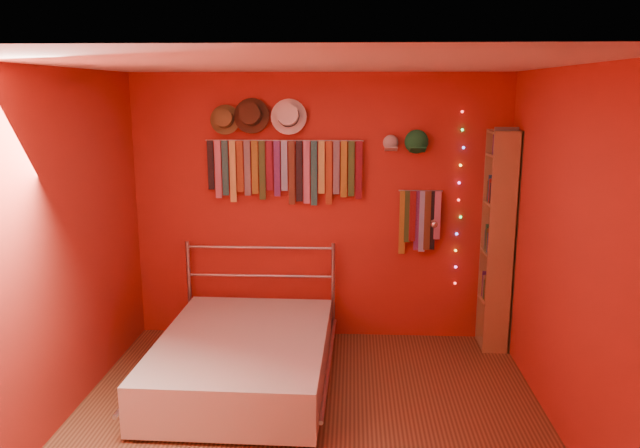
% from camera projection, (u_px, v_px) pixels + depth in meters
% --- Properties ---
extents(ground, '(3.50, 3.50, 0.00)m').
position_uv_depth(ground, '(307.00, 428.00, 4.41)').
color(ground, '#4F2E1B').
rests_on(ground, ground).
extents(back_wall, '(3.50, 0.02, 2.50)m').
position_uv_depth(back_wall, '(320.00, 208.00, 5.86)').
color(back_wall, '#A82B1B').
rests_on(back_wall, ground).
extents(right_wall, '(0.02, 3.50, 2.50)m').
position_uv_depth(right_wall, '(574.00, 261.00, 4.06)').
color(right_wall, '#A82B1B').
rests_on(right_wall, ground).
extents(left_wall, '(0.02, 3.50, 2.50)m').
position_uv_depth(left_wall, '(50.00, 254.00, 4.24)').
color(left_wall, '#A82B1B').
rests_on(left_wall, ground).
extents(ceiling, '(3.50, 3.50, 0.02)m').
position_uv_depth(ceiling, '(305.00, 64.00, 3.88)').
color(ceiling, white).
rests_on(ceiling, back_wall).
extents(tie_rack, '(1.45, 0.03, 0.60)m').
position_uv_depth(tie_rack, '(285.00, 168.00, 5.73)').
color(tie_rack, '#AFAFB4').
rests_on(tie_rack, back_wall).
extents(small_tie_rack, '(0.40, 0.03, 0.60)m').
position_uv_depth(small_tie_rack, '(420.00, 219.00, 5.76)').
color(small_tie_rack, '#AFAFB4').
rests_on(small_tie_rack, back_wall).
extents(fedora_olive, '(0.27, 0.15, 0.27)m').
position_uv_depth(fedora_olive, '(224.00, 119.00, 5.63)').
color(fedora_olive, brown).
rests_on(fedora_olive, back_wall).
extents(fedora_brown, '(0.32, 0.18, 0.32)m').
position_uv_depth(fedora_brown, '(251.00, 115.00, 5.61)').
color(fedora_brown, '#422717').
rests_on(fedora_brown, back_wall).
extents(fedora_white, '(0.33, 0.18, 0.32)m').
position_uv_depth(fedora_white, '(288.00, 116.00, 5.59)').
color(fedora_white, white).
rests_on(fedora_white, back_wall).
extents(cap_white, '(0.16, 0.20, 0.16)m').
position_uv_depth(cap_white, '(391.00, 143.00, 5.64)').
color(cap_white, beige).
rests_on(cap_white, back_wall).
extents(cap_green, '(0.20, 0.25, 0.20)m').
position_uv_depth(cap_green, '(416.00, 142.00, 5.63)').
color(cap_green, '#1A7537').
rests_on(cap_green, back_wall).
extents(fairy_lights, '(0.05, 0.02, 1.62)m').
position_uv_depth(fairy_lights, '(459.00, 200.00, 5.73)').
color(fairy_lights, '#FF3333').
rests_on(fairy_lights, back_wall).
extents(reading_lamp, '(0.06, 0.27, 0.08)m').
position_uv_depth(reading_lamp, '(434.00, 224.00, 5.62)').
color(reading_lamp, '#AFAFB4').
rests_on(reading_lamp, back_wall).
extents(bookshelf, '(0.25, 0.34, 2.00)m').
position_uv_depth(bookshelf, '(502.00, 240.00, 5.61)').
color(bookshelf, '#9D7747').
rests_on(bookshelf, ground).
extents(bed, '(1.45, 1.96, 0.94)m').
position_uv_depth(bed, '(244.00, 358.00, 5.04)').
color(bed, '#AFAFB4').
rests_on(bed, ground).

